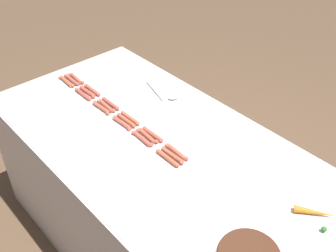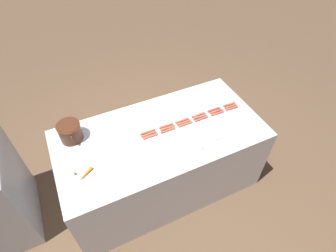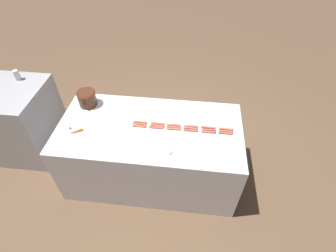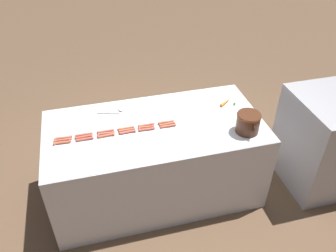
{
  "view_description": "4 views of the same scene",
  "coord_description": "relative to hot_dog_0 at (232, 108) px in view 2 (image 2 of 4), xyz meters",
  "views": [
    {
      "loc": [
        1.02,
        1.2,
        2.17
      ],
      "look_at": [
        -0.13,
        -0.09,
        0.84
      ],
      "focal_mm": 43.89,
      "sensor_mm": 36.0,
      "label": 1
    },
    {
      "loc": [
        -1.6,
        0.68,
        2.75
      ],
      "look_at": [
        -0.05,
        -0.06,
        0.96
      ],
      "focal_mm": 28.83,
      "sensor_mm": 36.0,
      "label": 2
    },
    {
      "loc": [
        -1.89,
        -0.42,
        2.78
      ],
      "look_at": [
        0.01,
        -0.2,
        0.88
      ],
      "focal_mm": 27.02,
      "sensor_mm": 36.0,
      "label": 3
    },
    {
      "loc": [
        2.46,
        -0.51,
        2.76
      ],
      "look_at": [
        0.1,
        0.1,
        0.9
      ],
      "focal_mm": 37.08,
      "sensor_mm": 36.0,
      "label": 4
    }
  ],
  "objects": [
    {
      "name": "hot_dog_16",
      "position": [
        0.06,
        0.73,
        0.0
      ],
      "size": [
        0.03,
        0.16,
        0.02
      ],
      "color": "#B95645",
      "rests_on": "griddle_counter"
    },
    {
      "name": "hot_dog_9",
      "position": [
        0.03,
        0.55,
        0.0
      ],
      "size": [
        0.02,
        0.16,
        0.02
      ],
      "color": "#B1563F",
      "rests_on": "griddle_counter"
    },
    {
      "name": "hot_dog_3",
      "position": [
        0.0,
        0.55,
        0.0
      ],
      "size": [
        0.02,
        0.16,
        0.02
      ],
      "color": "#B45D3D",
      "rests_on": "griddle_counter"
    },
    {
      "name": "hot_dog_5",
      "position": [
        0.0,
        0.92,
        0.0
      ],
      "size": [
        0.03,
        0.16,
        0.02
      ],
      "color": "#B75C43",
      "rests_on": "griddle_counter"
    },
    {
      "name": "hot_dog_17",
      "position": [
        0.06,
        0.92,
        0.0
      ],
      "size": [
        0.02,
        0.16,
        0.02
      ],
      "color": "#BA583D",
      "rests_on": "griddle_counter"
    },
    {
      "name": "hot_dog_7",
      "position": [
        0.03,
        0.17,
        0.0
      ],
      "size": [
        0.03,
        0.16,
        0.02
      ],
      "color": "#BD5340",
      "rests_on": "griddle_counter"
    },
    {
      "name": "hot_dog_14",
      "position": [
        0.06,
        0.36,
        0.0
      ],
      "size": [
        0.03,
        0.16,
        0.02
      ],
      "color": "#B85942",
      "rests_on": "griddle_counter"
    },
    {
      "name": "hot_dog_2",
      "position": [
        0.0,
        0.37,
        0.0
      ],
      "size": [
        0.02,
        0.16,
        0.02
      ],
      "color": "#B15042",
      "rests_on": "griddle_counter"
    },
    {
      "name": "hot_dog_12",
      "position": [
        0.06,
        -0.01,
        0.0
      ],
      "size": [
        0.03,
        0.16,
        0.02
      ],
      "color": "#BE5D3D",
      "rests_on": "griddle_counter"
    },
    {
      "name": "hot_dog_4",
      "position": [
        0.0,
        0.74,
        0.0
      ],
      "size": [
        0.02,
        0.16,
        0.02
      ],
      "color": "#BA5543",
      "rests_on": "griddle_counter"
    },
    {
      "name": "hot_dog_0",
      "position": [
        0.0,
        0.0,
        0.0
      ],
      "size": [
        0.03,
        0.16,
        0.02
      ],
      "color": "#B15440",
      "rests_on": "griddle_counter"
    },
    {
      "name": "carrot",
      "position": [
        -0.16,
        1.58,
        0.0
      ],
      "size": [
        0.12,
        0.16,
        0.03
      ],
      "color": "orange",
      "rests_on": "griddle_counter"
    },
    {
      "name": "serving_spoon",
      "position": [
        -0.3,
        0.51,
        -0.0
      ],
      "size": [
        0.11,
        0.27,
        0.02
      ],
      "color": "#B7B7BC",
      "rests_on": "griddle_counter"
    },
    {
      "name": "hot_dog_1",
      "position": [
        -0.0,
        0.18,
        0.0
      ],
      "size": [
        0.02,
        0.16,
        0.02
      ],
      "color": "#B65544",
      "rests_on": "griddle_counter"
    },
    {
      "name": "hot_dog_11",
      "position": [
        0.03,
        0.92,
        0.0
      ],
      "size": [
        0.03,
        0.16,
        0.02
      ],
      "color": "#B15841",
      "rests_on": "griddle_counter"
    },
    {
      "name": "hot_dog_6",
      "position": [
        0.03,
        -0.0,
        0.0
      ],
      "size": [
        0.03,
        0.16,
        0.02
      ],
      "color": "#B05644",
      "rests_on": "griddle_counter"
    },
    {
      "name": "hot_dog_8",
      "position": [
        0.03,
        0.37,
        0.0
      ],
      "size": [
        0.03,
        0.16,
        0.02
      ],
      "color": "#B15A44",
      "rests_on": "griddle_counter"
    },
    {
      "name": "griddle_counter",
      "position": [
        0.01,
        0.81,
        -0.44
      ],
      "size": [
        1.0,
        2.0,
        0.85
      ],
      "color": "#BCBCC1",
      "rests_on": "ground_plane"
    },
    {
      "name": "hot_dog_15",
      "position": [
        0.06,
        0.55,
        0.0
      ],
      "size": [
        0.03,
        0.16,
        0.02
      ],
      "color": "#BD5645",
      "rests_on": "griddle_counter"
    },
    {
      "name": "hot_dog_13",
      "position": [
        0.06,
        0.18,
        0.0
      ],
      "size": [
        0.02,
        0.16,
        0.02
      ],
      "color": "#B84F43",
      "rests_on": "griddle_counter"
    },
    {
      "name": "bean_pot",
      "position": [
        0.3,
        1.59,
        0.09
      ],
      "size": [
        0.26,
        0.21,
        0.18
      ],
      "color": "#472616",
      "rests_on": "griddle_counter"
    },
    {
      "name": "hot_dog_10",
      "position": [
        0.03,
        0.73,
        0.0
      ],
      "size": [
        0.03,
        0.16,
        0.02
      ],
      "color": "#BA583E",
      "rests_on": "griddle_counter"
    },
    {
      "name": "ground_plane",
      "position": [
        0.01,
        0.81,
        -0.86
      ],
      "size": [
        20.0,
        20.0,
        0.0
      ],
      "primitive_type": "plane",
      "color": "brown"
    }
  ]
}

